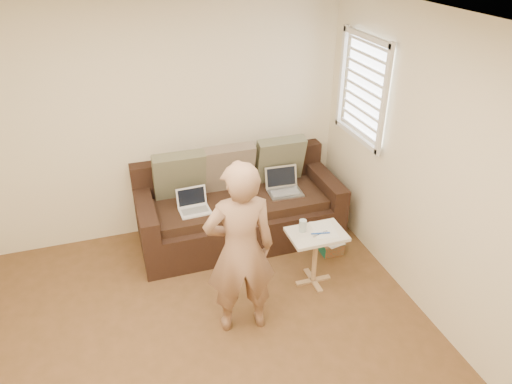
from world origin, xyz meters
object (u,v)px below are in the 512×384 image
(laptop_white, at_px, (195,212))
(drinking_glass, at_px, (303,226))
(sofa, at_px, (239,205))
(striped_box, at_px, (330,246))
(person, at_px, (240,250))
(laptop_silver, at_px, (285,193))
(side_table, at_px, (315,258))

(laptop_white, distance_m, drinking_glass, 1.17)
(sofa, xyz_separation_m, striped_box, (0.86, -0.58, -0.35))
(striped_box, bearing_deg, person, -149.35)
(laptop_silver, distance_m, striped_box, 0.75)
(sofa, xyz_separation_m, drinking_glass, (0.36, -0.90, 0.22))
(side_table, bearing_deg, laptop_silver, 88.01)
(sofa, relative_size, side_table, 3.74)
(laptop_silver, distance_m, person, 1.54)
(person, relative_size, striped_box, 6.71)
(person, xyz_separation_m, drinking_glass, (0.73, 0.40, -0.16))
(sofa, distance_m, striped_box, 1.09)
(side_table, bearing_deg, drinking_glass, 149.42)
(laptop_silver, bearing_deg, drinking_glass, -97.32)
(laptop_silver, bearing_deg, laptop_white, -173.35)
(person, bearing_deg, sofa, -100.64)
(drinking_glass, xyz_separation_m, striped_box, (0.50, 0.33, -0.57))
(side_table, relative_size, drinking_glass, 4.90)
(sofa, bearing_deg, person, -105.80)
(sofa, distance_m, laptop_white, 0.55)
(laptop_silver, xyz_separation_m, laptop_white, (-1.03, -0.07, 0.00))
(sofa, bearing_deg, striped_box, -33.88)
(laptop_silver, height_order, side_table, laptop_silver)
(laptop_white, xyz_separation_m, drinking_glass, (0.88, -0.76, 0.13))
(laptop_white, bearing_deg, side_table, -42.59)
(laptop_white, height_order, striped_box, laptop_white)
(side_table, height_order, drinking_glass, drinking_glass)
(person, distance_m, side_table, 1.05)
(drinking_glass, bearing_deg, laptop_white, 139.26)
(sofa, distance_m, side_table, 1.09)
(person, bearing_deg, side_table, -153.52)
(laptop_silver, distance_m, side_table, 0.92)
(laptop_silver, xyz_separation_m, person, (-0.88, -1.23, 0.29))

